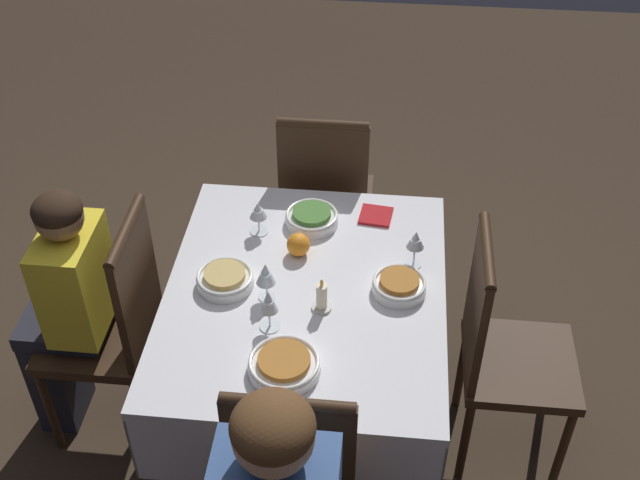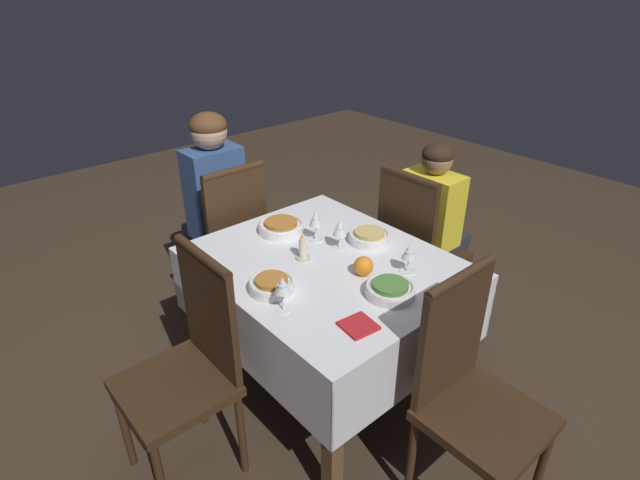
% 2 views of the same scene
% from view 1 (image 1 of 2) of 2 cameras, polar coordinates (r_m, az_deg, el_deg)
% --- Properties ---
extents(ground_plane, '(8.00, 8.00, 0.00)m').
position_cam_1_polar(ground_plane, '(3.25, -0.90, -12.82)').
color(ground_plane, '#3D2D21').
extents(dining_table, '(1.13, 0.94, 0.72)m').
position_cam_1_polar(dining_table, '(2.78, -1.03, -5.18)').
color(dining_table, silver).
rests_on(dining_table, ground_plane).
extents(chair_south, '(0.39, 0.40, 0.98)m').
position_cam_1_polar(chair_south, '(2.95, -14.41, -5.62)').
color(chair_south, '#382314').
rests_on(chair_south, ground_plane).
extents(chair_north, '(0.39, 0.40, 0.98)m').
position_cam_1_polar(chair_north, '(2.85, 12.82, -7.37)').
color(chair_north, '#382314').
rests_on(chair_north, ground_plane).
extents(chair_west, '(0.40, 0.39, 0.98)m').
position_cam_1_polar(chair_west, '(3.41, 0.37, 3.11)').
color(chair_west, '#382314').
rests_on(chair_west, ground_plane).
extents(person_child_yellow, '(0.30, 0.33, 1.08)m').
position_cam_1_polar(person_child_yellow, '(2.97, -17.60, -4.48)').
color(person_child_yellow, '#282833').
rests_on(person_child_yellow, ground_plane).
extents(bowl_east, '(0.22, 0.22, 0.06)m').
position_cam_1_polar(bowl_east, '(2.44, -2.56, -8.84)').
color(bowl_east, white).
rests_on(bowl_east, dining_table).
extents(wine_glass_east, '(0.07, 0.07, 0.16)m').
position_cam_1_polar(wine_glass_east, '(2.51, -3.67, -4.47)').
color(wine_glass_east, white).
rests_on(wine_glass_east, dining_table).
extents(bowl_south, '(0.19, 0.19, 0.06)m').
position_cam_1_polar(bowl_south, '(2.73, -6.75, -2.71)').
color(bowl_south, white).
rests_on(bowl_south, dining_table).
extents(wine_glass_south, '(0.07, 0.07, 0.15)m').
position_cam_1_polar(wine_glass_south, '(2.62, -3.88, -2.48)').
color(wine_glass_south, white).
rests_on(wine_glass_south, dining_table).
extents(bowl_north, '(0.18, 0.18, 0.06)m').
position_cam_1_polar(bowl_north, '(2.70, 5.66, -3.20)').
color(bowl_north, white).
rests_on(bowl_north, dining_table).
extents(wine_glass_north, '(0.06, 0.06, 0.15)m').
position_cam_1_polar(wine_glass_north, '(2.75, 6.81, -0.08)').
color(wine_glass_north, white).
rests_on(wine_glass_north, dining_table).
extents(bowl_west, '(0.20, 0.20, 0.06)m').
position_cam_1_polar(bowl_west, '(2.96, -0.59, 1.62)').
color(bowl_west, white).
rests_on(bowl_west, dining_table).
extents(wine_glass_west, '(0.07, 0.07, 0.13)m').
position_cam_1_polar(wine_glass_west, '(2.89, -4.43, 2.00)').
color(wine_glass_west, white).
rests_on(wine_glass_west, dining_table).
extents(candle_centerpiece, '(0.07, 0.07, 0.13)m').
position_cam_1_polar(candle_centerpiece, '(2.61, 0.11, -4.19)').
color(candle_centerpiece, beige).
rests_on(candle_centerpiece, dining_table).
extents(orange_fruit, '(0.08, 0.08, 0.08)m').
position_cam_1_polar(orange_fruit, '(2.82, -1.55, -0.33)').
color(orange_fruit, orange).
rests_on(orange_fruit, dining_table).
extents(napkin_red_folded, '(0.13, 0.13, 0.01)m').
position_cam_1_polar(napkin_red_folded, '(3.01, 3.99, 1.74)').
color(napkin_red_folded, red).
rests_on(napkin_red_folded, dining_table).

